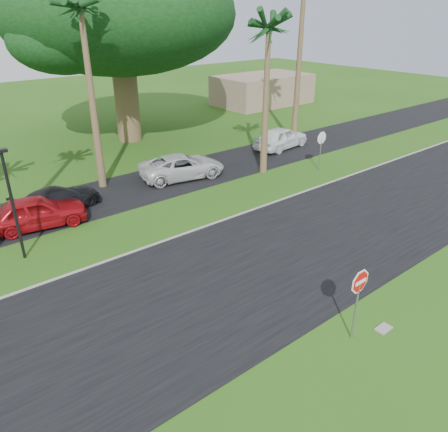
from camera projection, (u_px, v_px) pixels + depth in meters
name	position (u px, v px, depth m)	size (l,w,h in m)	color
ground	(272.00, 299.00, 15.52)	(120.00, 120.00, 0.00)	#295314
road	(236.00, 274.00, 16.92)	(120.00, 8.00, 0.02)	black
parking_strip	(115.00, 194.00, 24.31)	(120.00, 5.00, 0.02)	black
curb	(178.00, 236.00, 19.77)	(120.00, 0.12, 0.06)	gray
stop_sign_near	(359.00, 291.00, 12.93)	(1.05, 0.07, 2.62)	gray
stop_sign_far	(321.00, 143.00, 27.18)	(1.05, 0.07, 2.62)	gray
palm_center	(81.00, 13.00, 21.44)	(5.00, 5.00, 10.50)	brown
palm_right_near	(269.00, 32.00, 24.13)	(5.00, 5.00, 9.50)	brown
canopy_tree	(119.00, 15.00, 30.55)	(16.50, 16.50, 13.12)	brown
streetlight_right	(12.00, 199.00, 16.97)	(0.45, 0.25, 4.64)	black
building_far	(263.00, 90.00, 46.75)	(10.00, 6.00, 3.00)	gray
car_red	(37.00, 212.00, 20.32)	(1.80, 4.48, 1.53)	#A00D14
car_dark	(58.00, 200.00, 21.97)	(1.80, 4.42, 1.28)	black
car_minivan	(182.00, 167.00, 26.32)	(2.37, 5.15, 1.43)	silver
car_pickup	(281.00, 138.00, 31.88)	(1.88, 4.67, 1.59)	white
utility_slab	(384.00, 328.00, 14.04)	(0.55, 0.35, 0.06)	gray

